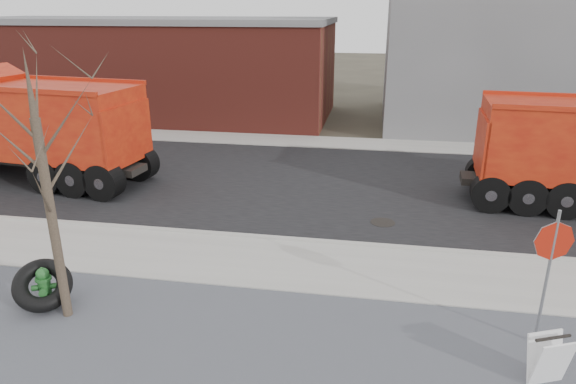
% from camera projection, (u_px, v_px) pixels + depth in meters
% --- Properties ---
extents(ground, '(120.00, 120.00, 0.00)m').
position_uv_depth(ground, '(254.00, 267.00, 12.14)').
color(ground, '#383328').
rests_on(ground, ground).
extents(gravel_verge, '(60.00, 5.00, 0.03)m').
position_uv_depth(gravel_verge, '(208.00, 362.00, 8.90)').
color(gravel_verge, slate).
rests_on(gravel_verge, ground).
extents(sidewalk, '(60.00, 2.50, 0.06)m').
position_uv_depth(sidewalk, '(257.00, 261.00, 12.36)').
color(sidewalk, '#9E9B93').
rests_on(sidewalk, ground).
extents(curb, '(60.00, 0.15, 0.11)m').
position_uv_depth(curb, '(268.00, 238.00, 13.56)').
color(curb, '#9E9B93').
rests_on(curb, ground).
extents(road, '(60.00, 9.40, 0.02)m').
position_uv_depth(road, '(296.00, 182.00, 17.97)').
color(road, black).
rests_on(road, ground).
extents(far_sidewalk, '(60.00, 2.00, 0.06)m').
position_uv_depth(far_sidewalk, '(316.00, 142.00, 23.25)').
color(far_sidewalk, '#9E9B93').
rests_on(far_sidewalk, ground).
extents(building_grey, '(12.00, 10.00, 8.00)m').
position_uv_depth(building_grey, '(507.00, 44.00, 26.01)').
color(building_grey, gray).
rests_on(building_grey, ground).
extents(building_brick, '(20.20, 8.20, 5.30)m').
position_uv_depth(building_brick, '(149.00, 67.00, 28.59)').
color(building_brick, maroon).
rests_on(building_brick, ground).
extents(bare_tree, '(3.20, 3.20, 5.20)m').
position_uv_depth(bare_tree, '(41.00, 157.00, 9.12)').
color(bare_tree, '#382D23').
rests_on(bare_tree, ground).
extents(fire_hydrant, '(0.49, 0.49, 0.88)m').
position_uv_depth(fire_hydrant, '(45.00, 289.00, 10.44)').
color(fire_hydrant, '#2E6D29').
rests_on(fire_hydrant, ground).
extents(truck_tire, '(1.55, 1.53, 0.98)m').
position_uv_depth(truck_tire, '(43.00, 285.00, 10.38)').
color(truck_tire, black).
rests_on(truck_tire, ground).
extents(stop_sign, '(0.70, 0.21, 2.63)m').
position_uv_depth(stop_sign, '(551.00, 255.00, 8.80)').
color(stop_sign, gray).
rests_on(stop_sign, ground).
extents(sandwich_board, '(0.74, 0.61, 0.88)m').
position_uv_depth(sandwich_board, '(549.00, 360.00, 8.24)').
color(sandwich_board, white).
rests_on(sandwich_board, ground).
extents(dump_truck_red_b, '(9.27, 3.68, 3.84)m').
position_uv_depth(dump_truck_red_b, '(29.00, 126.00, 17.66)').
color(dump_truck_red_b, black).
rests_on(dump_truck_red_b, ground).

